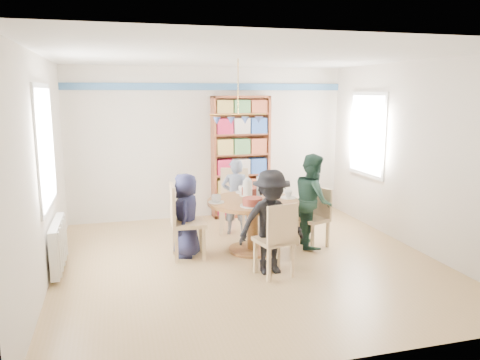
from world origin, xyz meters
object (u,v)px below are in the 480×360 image
object	(u,v)px
chair_right	(317,214)
person_near	(271,222)
person_far	(235,197)
bookshelf	(241,158)
chair_left	(182,218)
chair_far	(234,197)
dining_table	(253,213)
radiator	(58,245)
person_left	(186,215)
person_right	(313,200)
chair_near	(277,237)

from	to	relation	value
chair_right	person_near	xyz separation A→B (m)	(-1.01, -0.85, 0.19)
person_far	bookshelf	distance (m)	1.22
chair_left	chair_far	size ratio (longest dim) A/B	1.00
person_far	dining_table	bearing A→B (deg)	105.00
radiator	person_near	bearing A→B (deg)	-16.21
dining_table	person_left	world-z (taller)	person_left
dining_table	person_left	distance (m)	0.95
chair_right	person_left	world-z (taller)	person_left
person_right	person_near	xyz separation A→B (m)	(-0.94, -0.85, -0.03)
chair_left	radiator	bearing A→B (deg)	-177.46
bookshelf	person_near	bearing A→B (deg)	-97.61
chair_left	chair_far	distance (m)	1.48
dining_table	person_left	xyz separation A→B (m)	(-0.95, 0.05, 0.03)
dining_table	person_right	world-z (taller)	person_right
dining_table	chair_right	size ratio (longest dim) A/B	1.51
person_right	radiator	bearing A→B (deg)	103.96
bookshelf	person_right	bearing A→B (deg)	-73.66
dining_table	person_far	size ratio (longest dim) A/B	1.06
chair_near	person_far	world-z (taller)	person_far
chair_right	person_right	world-z (taller)	person_right
radiator	person_right	size ratio (longest dim) A/B	0.72
person_left	person_right	xyz separation A→B (m)	(1.87, -0.05, 0.11)
chair_left	chair_right	size ratio (longest dim) A/B	1.20
person_left	person_far	world-z (taller)	person_far
radiator	chair_left	xyz separation A→B (m)	(1.59, 0.07, 0.22)
chair_far	person_near	bearing A→B (deg)	-90.45
chair_far	person_right	xyz separation A→B (m)	(0.93, -1.05, 0.12)
radiator	person_left	distance (m)	1.68
person_left	person_near	size ratio (longest dim) A/B	0.89
chair_far	person_near	size ratio (longest dim) A/B	0.78
bookshelf	chair_far	bearing A→B (deg)	-112.05
radiator	person_near	size ratio (longest dim) A/B	0.76
radiator	chair_far	world-z (taller)	chair_far
chair_near	person_right	size ratio (longest dim) A/B	0.68
chair_near	person_left	size ratio (longest dim) A/B	0.81
person_far	person_near	world-z (taller)	person_near
person_left	person_right	size ratio (longest dim) A/B	0.85
dining_table	person_near	size ratio (longest dim) A/B	0.98
chair_far	chair_near	xyz separation A→B (m)	(0.02, -2.07, -0.05)
person_near	chair_far	bearing A→B (deg)	85.74
dining_table	chair_near	distance (m)	1.01
radiator	chair_far	distance (m)	2.85
chair_left	person_near	world-z (taller)	person_near
chair_far	chair_near	size ratio (longest dim) A/B	1.09
person_right	person_far	xyz separation A→B (m)	(-0.94, 0.88, -0.08)
chair_left	person_right	distance (m)	1.94
person_far	radiator	bearing A→B (deg)	34.02
radiator	chair_right	bearing A→B (deg)	1.53
person_left	person_near	bearing A→B (deg)	57.95
chair_near	person_right	xyz separation A→B (m)	(0.91, 1.01, 0.17)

